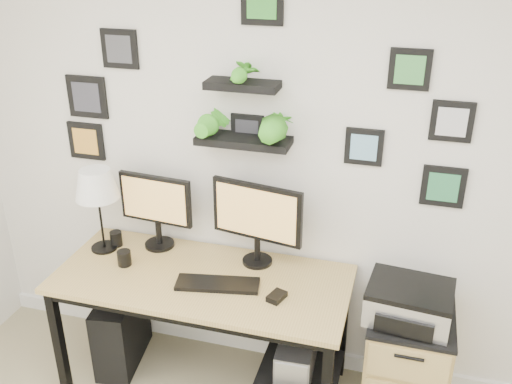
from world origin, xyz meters
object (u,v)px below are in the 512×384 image
(monitor_right, at_px, (257,218))
(pc_tower_black, at_px, (122,329))
(printer, at_px, (409,303))
(pc_tower_grey, at_px, (297,367))
(desk, at_px, (211,293))
(monitor_left, at_px, (156,206))
(mug, at_px, (124,258))
(table_lamp, at_px, (97,186))
(file_cabinet, at_px, (405,364))

(monitor_right, xyz_separation_m, pc_tower_black, (-0.82, -0.16, -0.80))
(printer, bearing_deg, pc_tower_grey, -179.55)
(desk, relative_size, monitor_right, 3.08)
(printer, bearing_deg, desk, -179.37)
(desk, height_order, printer, printer)
(monitor_left, distance_m, mug, 0.34)
(table_lamp, bearing_deg, mug, -32.63)
(pc_tower_grey, distance_m, file_cabinet, 0.60)
(pc_tower_black, bearing_deg, mug, -36.03)
(pc_tower_grey, bearing_deg, table_lamp, 176.09)
(pc_tower_grey, distance_m, printer, 0.78)
(table_lamp, xyz_separation_m, pc_tower_black, (0.09, -0.07, -0.92))
(mug, height_order, pc_tower_grey, mug)
(desk, xyz_separation_m, printer, (1.05, 0.01, 0.14))
(monitor_right, bearing_deg, mug, -162.57)
(mug, distance_m, pc_tower_black, 0.57)
(table_lamp, bearing_deg, desk, -7.28)
(monitor_left, xyz_separation_m, monitor_right, (0.61, -0.02, 0.02))
(table_lamp, relative_size, printer, 1.15)
(pc_tower_black, bearing_deg, pc_tower_grey, -8.66)
(pc_tower_black, height_order, file_cabinet, file_cabinet)
(desk, xyz_separation_m, monitor_left, (-0.39, 0.20, 0.39))
(monitor_right, relative_size, file_cabinet, 0.78)
(monitor_right, bearing_deg, monitor_left, 178.20)
(desk, xyz_separation_m, pc_tower_grey, (0.50, 0.01, -0.41))
(monitor_right, height_order, mug, monitor_right)
(file_cabinet, distance_m, printer, 0.43)
(file_cabinet, bearing_deg, desk, -176.92)
(monitor_right, relative_size, pc_tower_black, 1.11)
(monitor_right, xyz_separation_m, file_cabinet, (0.87, -0.12, -0.70))
(monitor_right, bearing_deg, pc_tower_black, -168.68)
(monitor_left, bearing_deg, pc_tower_grey, -12.30)
(pc_tower_grey, bearing_deg, file_cabinet, 4.99)
(pc_tower_grey, bearing_deg, monitor_right, 148.29)
(pc_tower_grey, bearing_deg, printer, 0.45)
(table_lamp, bearing_deg, printer, -2.52)
(desk, xyz_separation_m, pc_tower_black, (-0.60, 0.02, -0.39))
(desk, relative_size, pc_tower_grey, 3.61)
(monitor_right, height_order, printer, monitor_right)
(mug, height_order, file_cabinet, mug)
(monitor_left, relative_size, file_cabinet, 0.68)
(desk, relative_size, monitor_left, 3.53)
(file_cabinet, bearing_deg, pc_tower_grey, -175.01)
(file_cabinet, bearing_deg, table_lamp, 179.02)
(pc_tower_black, bearing_deg, printer, -8.30)
(monitor_left, bearing_deg, desk, -27.11)
(monitor_left, bearing_deg, monitor_right, -1.80)
(desk, relative_size, printer, 3.64)
(desk, height_order, monitor_right, monitor_right)
(printer, bearing_deg, file_cabinet, 60.16)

